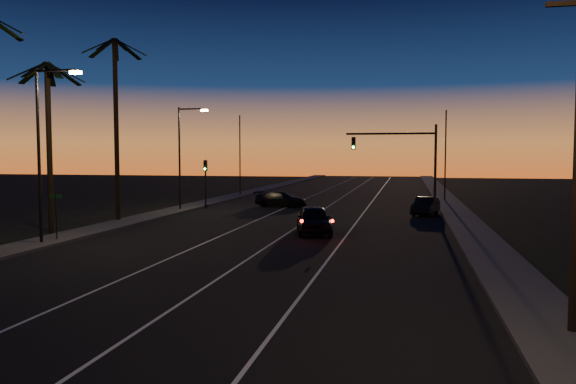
% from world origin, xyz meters
% --- Properties ---
extents(road, '(20.00, 170.00, 0.01)m').
position_xyz_m(road, '(0.00, 30.00, 0.01)').
color(road, black).
rests_on(road, ground).
extents(sidewalk_left, '(2.40, 170.00, 0.16)m').
position_xyz_m(sidewalk_left, '(-11.20, 30.00, 0.08)').
color(sidewalk_left, '#3A3A37').
rests_on(sidewalk_left, ground).
extents(sidewalk_right, '(2.40, 170.00, 0.16)m').
position_xyz_m(sidewalk_right, '(11.20, 30.00, 0.08)').
color(sidewalk_right, '#3A3A37').
rests_on(sidewalk_right, ground).
extents(lane_stripe_left, '(0.12, 160.00, 0.01)m').
position_xyz_m(lane_stripe_left, '(-3.00, 30.00, 0.02)').
color(lane_stripe_left, silver).
rests_on(lane_stripe_left, road).
extents(lane_stripe_mid, '(0.12, 160.00, 0.01)m').
position_xyz_m(lane_stripe_mid, '(0.50, 30.00, 0.02)').
color(lane_stripe_mid, silver).
rests_on(lane_stripe_mid, road).
extents(lane_stripe_right, '(0.12, 160.00, 0.01)m').
position_xyz_m(lane_stripe_right, '(4.00, 30.00, 0.02)').
color(lane_stripe_right, silver).
rests_on(lane_stripe_right, road).
extents(palm_mid, '(4.25, 4.16, 10.03)m').
position_xyz_m(palm_mid, '(-13.20, 24.00, 6.25)').
color(palm_mid, black).
rests_on(palm_mid, ground).
extents(palm_far, '(4.25, 4.16, 12.53)m').
position_xyz_m(palm_far, '(-12.20, 30.00, 7.61)').
color(palm_far, black).
rests_on(palm_far, ground).
extents(streetlight_left_near, '(2.55, 0.26, 9.00)m').
position_xyz_m(streetlight_left_near, '(-10.70, 20.00, 5.32)').
color(streetlight_left_near, black).
rests_on(streetlight_left_near, ground).
extents(streetlight_left_far, '(2.55, 0.26, 8.50)m').
position_xyz_m(streetlight_left_far, '(-10.69, 38.00, 5.06)').
color(streetlight_left_far, black).
rests_on(streetlight_left_far, ground).
extents(street_sign, '(0.70, 0.06, 2.60)m').
position_xyz_m(street_sign, '(-10.80, 21.00, 1.66)').
color(street_sign, black).
rests_on(street_sign, ground).
extents(signal_mast, '(7.10, 0.41, 7.00)m').
position_xyz_m(signal_mast, '(7.14, 39.99, 4.78)').
color(signal_mast, black).
rests_on(signal_mast, ground).
extents(signal_post, '(0.28, 0.37, 4.20)m').
position_xyz_m(signal_post, '(-9.50, 39.98, 2.89)').
color(signal_post, black).
rests_on(signal_post, ground).
extents(far_pole_left, '(0.14, 0.14, 9.00)m').
position_xyz_m(far_pole_left, '(-11.00, 55.00, 4.50)').
color(far_pole_left, black).
rests_on(far_pole_left, ground).
extents(far_pole_right, '(0.14, 0.14, 9.00)m').
position_xyz_m(far_pole_right, '(11.00, 52.00, 4.50)').
color(far_pole_right, black).
rests_on(far_pole_right, ground).
extents(lead_car, '(3.02, 5.64, 1.64)m').
position_xyz_m(lead_car, '(2.03, 27.02, 0.83)').
color(lead_car, black).
rests_on(lead_car, road).
extents(right_car, '(2.37, 4.39, 1.37)m').
position_xyz_m(right_car, '(8.77, 38.76, 0.70)').
color(right_car, black).
rests_on(right_car, road).
extents(cross_car, '(4.99, 2.76, 1.37)m').
position_xyz_m(cross_car, '(-3.57, 43.01, 0.70)').
color(cross_car, black).
rests_on(cross_car, road).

